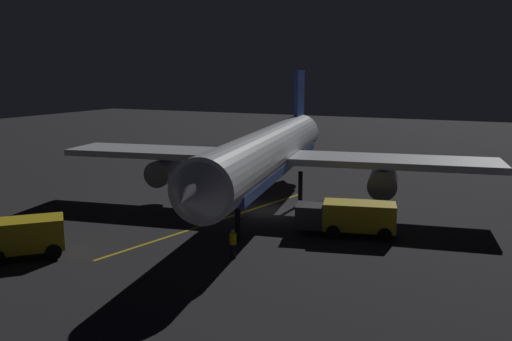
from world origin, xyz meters
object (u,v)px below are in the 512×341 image
Objects in this scene: airliner at (269,154)px; traffic_cone_near_left at (240,215)px; baggage_truck at (13,238)px; traffic_cone_near_right at (192,220)px; catering_truck at (349,218)px; traffic_cone_under_wing at (177,207)px; ground_crew_worker at (233,244)px.

airliner is 63.45× the size of traffic_cone_near_left.
baggage_truck is 10.44× the size of traffic_cone_near_right.
airliner is 63.45× the size of traffic_cone_near_right.
baggage_truck is at bearing 62.54° from airliner.
airliner is 8.02m from traffic_cone_near_right.
traffic_cone_near_left and traffic_cone_near_right have the same top height.
baggage_truck is at bearing 37.83° from catering_truck.
traffic_cone_near_left is at bearing -131.91° from traffic_cone_near_right.
baggage_truck is at bearing 80.29° from traffic_cone_under_wing.
traffic_cone_near_right is (3.28, 6.05, -4.12)m from airliner.
traffic_cone_under_wing is at bearing -41.30° from traffic_cone_near_right.
airliner is at bearing -118.45° from traffic_cone_near_right.
ground_crew_worker is 3.16× the size of traffic_cone_near_right.
catering_truck is at bearing 176.87° from traffic_cone_under_wing.
traffic_cone_under_wing is (13.94, -0.76, -0.93)m from catering_truck.
ground_crew_worker is at bearing 114.24° from traffic_cone_near_left.
traffic_cone_near_left is (-7.82, -13.34, -0.94)m from baggage_truck.
traffic_cone_near_left is at bearing 179.78° from traffic_cone_under_wing.
traffic_cone_under_wing is (5.54, -0.02, 0.00)m from traffic_cone_near_left.
traffic_cone_near_right is (2.43, 2.71, 0.00)m from traffic_cone_near_left.
traffic_cone_near_left is 1.00× the size of traffic_cone_near_right.
traffic_cone_near_right is at bearing 10.29° from catering_truck.
traffic_cone_near_left is 3.64m from traffic_cone_near_right.
catering_truck reaches higher than ground_crew_worker.
ground_crew_worker is at bearing 103.66° from airliner.
airliner is 5.37m from traffic_cone_near_left.
airliner is at bearing -28.41° from catering_truck.
baggage_truck is 12.62m from ground_crew_worker.
catering_truck is (-16.22, -12.60, -0.01)m from baggage_truck.
baggage_truck is 20.54m from catering_truck.
baggage_truck is 0.85× the size of catering_truck.
airliner is 20.06× the size of ground_crew_worker.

